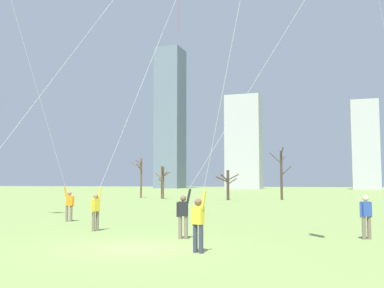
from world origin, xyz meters
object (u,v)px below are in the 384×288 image
at_px(kite_flyer_far_back_purple, 48,130).
at_px(kite_flyer_midfield_right_blue, 230,135).
at_px(bare_tree_left_of_center, 228,184).
at_px(bare_tree_center, 141,176).
at_px(kite_flyer_midfield_left_red, 120,145).
at_px(bystander_watching_nearby, 366,215).
at_px(kite_flyer_foreground_right_white, 224,88).
at_px(bare_tree_rightmost, 163,181).
at_px(kite_flyer_foreground_left_teal, 7,151).
at_px(bare_tree_leftmost, 281,173).

relative_size(kite_flyer_far_back_purple, kite_flyer_midfield_right_blue, 1.22).
bearing_deg(bare_tree_left_of_center, kite_flyer_midfield_right_blue, -75.69).
bearing_deg(bare_tree_center, kite_flyer_midfield_left_red, -65.94).
bearing_deg(bystander_watching_nearby, kite_flyer_midfield_right_blue, -156.36).
height_order(kite_flyer_foreground_right_white, bare_tree_left_of_center, kite_flyer_foreground_right_white).
bearing_deg(bare_tree_center, bare_tree_rightmost, -30.95).
distance_m(kite_flyer_foreground_left_teal, bystander_watching_nearby, 14.20).
bearing_deg(kite_flyer_foreground_left_teal, bare_tree_leftmost, 81.79).
bearing_deg(kite_flyer_midfield_left_red, kite_flyer_far_back_purple, 163.23).
bearing_deg(bystander_watching_nearby, bare_tree_left_of_center, 112.20).
relative_size(kite_flyer_far_back_purple, bare_tree_left_of_center, 6.24).
distance_m(bare_tree_left_of_center, bare_tree_leftmost, 6.79).
height_order(bystander_watching_nearby, bare_tree_center, bare_tree_center).
distance_m(kite_flyer_foreground_right_white, bystander_watching_nearby, 7.98).
bearing_deg(bare_tree_center, bystander_watching_nearby, -54.35).
height_order(bare_tree_leftmost, bare_tree_rightmost, bare_tree_leftmost).
bearing_deg(kite_flyer_foreground_left_teal, bare_tree_center, 108.27).
bearing_deg(bare_tree_leftmost, bystander_watching_nearby, -78.02).
distance_m(bystander_watching_nearby, bare_tree_rightmost, 42.10).
height_order(kite_flyer_midfield_right_blue, bare_tree_leftmost, kite_flyer_midfield_right_blue).
bearing_deg(bare_tree_leftmost, kite_flyer_midfield_left_red, -94.11).
height_order(kite_flyer_far_back_purple, bare_tree_rightmost, kite_flyer_far_back_purple).
bearing_deg(bare_tree_leftmost, kite_flyer_foreground_left_teal, -98.21).
xyz_separation_m(kite_flyer_far_back_purple, bare_tree_left_of_center, (1.73, 32.04, -2.93)).
xyz_separation_m(kite_flyer_midfield_left_red, bare_tree_left_of_center, (-3.43, 33.60, -1.86)).
distance_m(bystander_watching_nearby, bare_tree_left_of_center, 36.60).
distance_m(kite_flyer_foreground_right_white, bare_tree_center, 49.56).
distance_m(kite_flyer_far_back_purple, bare_tree_left_of_center, 32.22).
xyz_separation_m(kite_flyer_far_back_purple, kite_flyer_midfield_right_blue, (10.89, -3.88, -1.05)).
bearing_deg(bystander_watching_nearby, kite_flyer_foreground_right_white, -124.23).
height_order(kite_flyer_foreground_right_white, bare_tree_center, kite_flyer_foreground_right_white).
bearing_deg(kite_flyer_midfield_right_blue, kite_flyer_midfield_left_red, 157.96).
xyz_separation_m(kite_flyer_foreground_right_white, kite_flyer_foreground_left_teal, (-9.64, 2.38, -1.41)).
xyz_separation_m(kite_flyer_foreground_left_teal, bare_tree_leftmost, (5.78, 40.06, -0.08)).
height_order(bare_tree_left_of_center, bare_tree_rightmost, bare_tree_rightmost).
relative_size(bare_tree_left_of_center, bare_tree_leftmost, 0.56).
height_order(kite_flyer_foreground_left_teal, bare_tree_center, kite_flyer_foreground_left_teal).
bearing_deg(kite_flyer_midfield_right_blue, bystander_watching_nearby, 23.64).
bearing_deg(kite_flyer_far_back_purple, bare_tree_center, 107.88).
height_order(bare_tree_rightmost, bare_tree_center, bare_tree_center).
relative_size(bystander_watching_nearby, bare_tree_leftmost, 0.26).
bearing_deg(bare_tree_leftmost, kite_flyer_midfield_right_blue, -85.40).
distance_m(kite_flyer_foreground_left_teal, bare_tree_leftmost, 40.47).
bearing_deg(bystander_watching_nearby, bare_tree_center, 125.65).
xyz_separation_m(kite_flyer_midfield_right_blue, bare_tree_left_of_center, (-9.16, 35.92, -1.88)).
height_order(kite_flyer_far_back_purple, bare_tree_center, kite_flyer_far_back_purple).
height_order(kite_flyer_foreground_right_white, bare_tree_rightmost, kite_flyer_foreground_right_white).
bearing_deg(bystander_watching_nearby, bare_tree_rightmost, 122.90).
xyz_separation_m(kite_flyer_foreground_right_white, bare_tree_leftmost, (-3.86, 42.43, -1.50)).
bearing_deg(kite_flyer_foreground_left_teal, kite_flyer_foreground_right_white, -13.86).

